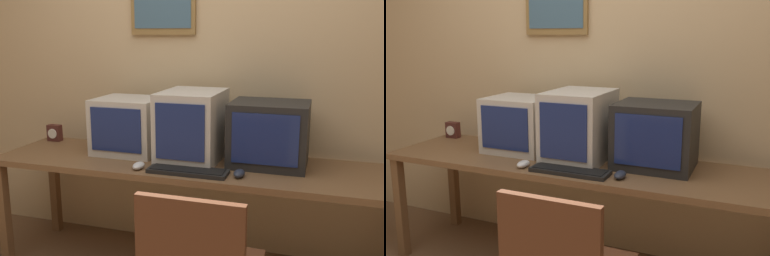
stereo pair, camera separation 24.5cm
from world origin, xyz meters
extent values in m
cube|color=#D1B284|center=(0.00, 1.50, 1.30)|extent=(8.00, 0.05, 2.60)
cube|color=brown|center=(0.00, 1.08, 0.69)|extent=(2.38, 0.62, 0.04)
cube|color=brown|center=(-1.14, 0.82, 0.34)|extent=(0.06, 0.06, 0.67)
cube|color=brown|center=(-1.14, 1.34, 0.34)|extent=(0.06, 0.06, 0.67)
cube|color=beige|center=(-0.45, 1.19, 0.88)|extent=(0.39, 0.36, 0.34)
cube|color=navy|center=(-0.45, 1.00, 0.89)|extent=(0.32, 0.01, 0.26)
cube|color=beige|center=(-0.02, 1.15, 0.91)|extent=(0.34, 0.45, 0.41)
cube|color=navy|center=(-0.02, 0.92, 0.92)|extent=(0.28, 0.01, 0.31)
cube|color=black|center=(0.43, 1.18, 0.89)|extent=(0.43, 0.36, 0.36)
cube|color=navy|center=(0.43, 0.99, 0.89)|extent=(0.35, 0.01, 0.27)
cube|color=black|center=(0.04, 0.88, 0.72)|extent=(0.43, 0.14, 0.02)
cube|color=black|center=(0.04, 0.88, 0.73)|extent=(0.40, 0.11, 0.00)
ellipsoid|color=#282D3D|center=(0.31, 0.90, 0.73)|extent=(0.06, 0.10, 0.04)
ellipsoid|color=silver|center=(-0.24, 0.87, 0.73)|extent=(0.06, 0.10, 0.04)
cube|color=#4C231E|center=(-1.08, 1.29, 0.76)|extent=(0.09, 0.05, 0.11)
cylinder|color=white|center=(-1.08, 1.27, 0.76)|extent=(0.07, 0.00, 0.07)
cube|color=brown|center=(0.28, 0.17, 0.66)|extent=(0.42, 0.04, 0.38)
camera|label=1|loc=(0.72, -1.20, 1.43)|focal=40.00mm
camera|label=2|loc=(0.95, -1.11, 1.43)|focal=40.00mm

